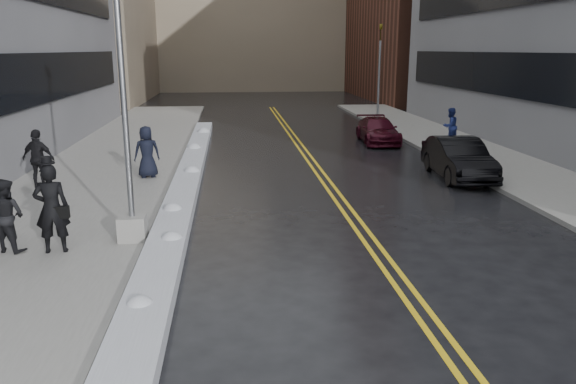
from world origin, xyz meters
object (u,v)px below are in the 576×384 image
object	(u,v)px
pedestrian_b	(7,215)
lamppost	(127,142)
pedestrian_d	(39,159)
pedestrian_c	(147,152)
traffic_signal	(379,69)
car_black	(458,158)
pedestrian_fedora	(52,209)
pedestrian_east	(450,126)
fire_hydrant	(479,154)
car_maroon	(378,130)

from	to	relation	value
pedestrian_b	lamppost	bearing A→B (deg)	-146.69
pedestrian_d	pedestrian_c	bearing A→B (deg)	-142.84
traffic_signal	pedestrian_c	distance (m)	19.63
pedestrian_d	car_black	size ratio (longest dim) A/B	0.43
lamppost	pedestrian_b	world-z (taller)	lamppost
traffic_signal	car_black	world-z (taller)	traffic_signal
pedestrian_fedora	car_black	world-z (taller)	pedestrian_fedora
lamppost	pedestrian_c	world-z (taller)	lamppost
lamppost	pedestrian_fedora	size ratio (longest dim) A/B	3.72
pedestrian_fedora	pedestrian_east	size ratio (longest dim) A/B	1.17
fire_hydrant	pedestrian_d	world-z (taller)	pedestrian_d
pedestrian_c	pedestrian_east	world-z (taller)	pedestrian_c
traffic_signal	pedestrian_fedora	xyz separation A→B (m)	(-13.42, -22.69, -2.23)
lamppost	car_maroon	size ratio (longest dim) A/B	1.76
fire_hydrant	traffic_signal	world-z (taller)	traffic_signal
lamppost	traffic_signal	world-z (taller)	lamppost
pedestrian_d	pedestrian_east	world-z (taller)	pedestrian_d
lamppost	pedestrian_d	xyz separation A→B (m)	(-3.94, 5.74, -1.41)
fire_hydrant	pedestrian_b	bearing A→B (deg)	-150.37
pedestrian_d	car_black	xyz separation A→B (m)	(14.66, 0.54, -0.38)
pedestrian_fedora	pedestrian_d	world-z (taller)	pedestrian_fedora
car_maroon	traffic_signal	bearing A→B (deg)	78.59
pedestrian_c	car_maroon	bearing A→B (deg)	-159.75
fire_hydrant	traffic_signal	size ratio (longest dim) A/B	0.12
pedestrian_fedora	pedestrian_east	bearing A→B (deg)	-145.57
car_black	fire_hydrant	bearing A→B (deg)	51.03
pedestrian_fedora	car_maroon	size ratio (longest dim) A/B	0.47
car_maroon	car_black	bearing A→B (deg)	-81.02
pedestrian_c	pedestrian_east	size ratio (longest dim) A/B	1.06
pedestrian_east	traffic_signal	bearing A→B (deg)	-107.03
lamppost	traffic_signal	bearing A→B (deg)	61.79
pedestrian_d	car_black	distance (m)	14.68
lamppost	car_maroon	world-z (taller)	lamppost
pedestrian_east	lamppost	bearing A→B (deg)	20.26
traffic_signal	pedestrian_east	world-z (taller)	traffic_signal
pedestrian_fedora	pedestrian_b	xyz separation A→B (m)	(-1.05, 0.17, -0.18)
pedestrian_east	car_black	xyz separation A→B (m)	(-2.27, -6.62, -0.28)
fire_hydrant	car_black	distance (m)	2.34
lamppost	traffic_signal	xyz separation A→B (m)	(11.80, 22.00, 0.87)
pedestrian_c	traffic_signal	bearing A→B (deg)	-145.16
car_black	pedestrian_c	bearing A→B (deg)	-179.94
pedestrian_d	car_maroon	distance (m)	16.38
traffic_signal	car_maroon	bearing A→B (deg)	-104.49
fire_hydrant	pedestrian_fedora	size ratio (longest dim) A/B	0.36
pedestrian_d	car_maroon	bearing A→B (deg)	-130.19
pedestrian_fedora	pedestrian_east	distance (m)	19.96
traffic_signal	pedestrian_c	size ratio (longest dim) A/B	3.24
pedestrian_fedora	car_black	distance (m)	14.18
fire_hydrant	car_black	world-z (taller)	car_black
pedestrian_b	car_black	distance (m)	15.03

